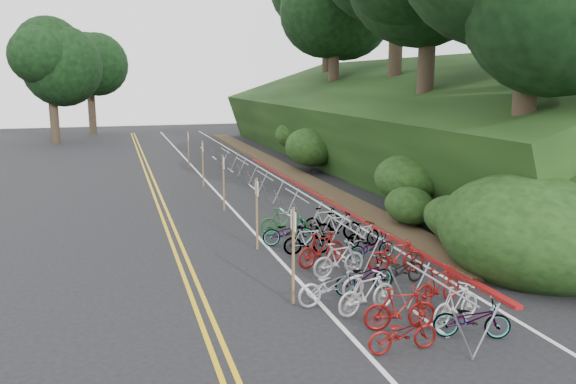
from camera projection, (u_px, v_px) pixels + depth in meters
name	position (u px, v px, depth m)	size (l,w,h in m)	color
ground	(282.00, 306.00, 14.45)	(120.00, 120.00, 0.00)	black
road_markings	(229.00, 215.00, 24.09)	(7.47, 80.00, 0.01)	gold
red_curb	(324.00, 198.00, 27.33)	(0.25, 28.00, 0.10)	maroon
embankment	(392.00, 130.00, 35.52)	(14.30, 48.14, 9.11)	black
bike_rack_front	(439.00, 296.00, 12.78)	(1.17, 2.94, 1.23)	gray
bike_racks_rest	(265.00, 181.00, 27.32)	(1.14, 23.00, 1.17)	gray
signpost_near	(293.00, 249.00, 14.35)	(0.08, 0.40, 2.58)	brown
signposts_rest	(212.00, 169.00, 27.45)	(0.08, 18.40, 2.50)	brown
bike_front	(332.00, 285.00, 14.55)	(1.94, 0.68, 1.02)	#9E9EA3
bike_valet	(360.00, 259.00, 16.65)	(3.24, 11.18, 1.09)	maroon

